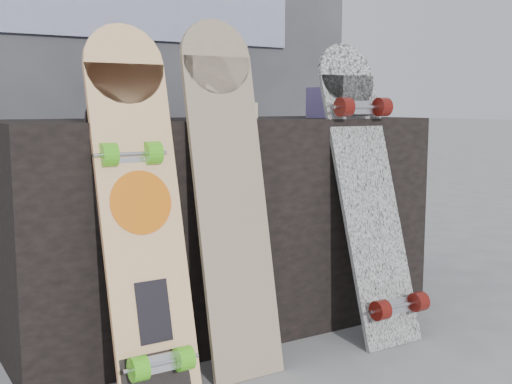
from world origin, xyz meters
TOP-DOWN VIEW (x-y plane):
  - ground at (0.00, 0.00)m, footprint 60.00×60.00m
  - vendor_table at (0.00, 0.50)m, footprint 1.60×0.60m
  - booth at (0.00, 1.35)m, footprint 2.40×0.22m
  - merch_box_purple at (-0.32, 0.63)m, footprint 0.18×0.12m
  - merch_box_small at (0.46, 0.40)m, footprint 0.14×0.14m
  - merch_box_flat at (0.06, 0.53)m, footprint 0.22×0.10m
  - longboard_geisha at (-0.45, 0.15)m, footprint 0.25×0.29m
  - longboard_celtic at (-0.16, 0.13)m, footprint 0.25×0.25m
  - longboard_cascadia at (0.42, 0.13)m, footprint 0.25×0.40m
  - skateboard_dark at (-0.47, 0.13)m, footprint 0.21×0.37m

SIDE VIEW (x-z plane):
  - ground at x=0.00m, z-range 0.00..0.00m
  - vendor_table at x=0.00m, z-range 0.00..0.80m
  - skateboard_dark at x=-0.47m, z-range 0.01..0.91m
  - longboard_cascadia at x=0.42m, z-range 0.02..1.10m
  - longboard_geisha at x=-0.45m, z-range 0.03..1.13m
  - longboard_celtic at x=-0.16m, z-range 0.04..1.16m
  - merch_box_flat at x=0.06m, z-range 0.80..0.86m
  - merch_box_purple at x=-0.32m, z-range 0.80..0.90m
  - merch_box_small at x=0.46m, z-range 0.80..0.92m
  - booth at x=0.00m, z-range 0.00..2.20m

